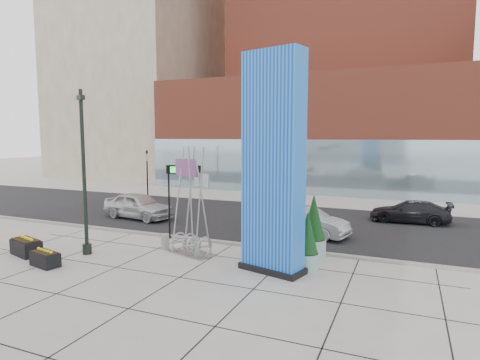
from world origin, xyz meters
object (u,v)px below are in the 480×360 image
at_px(lamp_post, 85,188).
at_px(public_art_sculpture, 192,226).
at_px(concrete_bollard, 165,242).
at_px(overhead_street_sign, 180,176).
at_px(blue_pylon, 273,167).
at_px(car_white_west, 138,206).
at_px(car_silver_mid, 306,222).

bearing_deg(lamp_post, public_art_sculpture, 22.60).
relative_size(lamp_post, concrete_bollard, 10.09).
relative_size(concrete_bollard, overhead_street_sign, 0.19).
bearing_deg(blue_pylon, overhead_street_sign, 170.16).
bearing_deg(concrete_bollard, overhead_street_sign, 98.27).
relative_size(lamp_post, car_white_west, 1.50).
bearing_deg(car_silver_mid, car_white_west, 101.73).
bearing_deg(overhead_street_sign, lamp_post, -135.27).
distance_m(lamp_post, car_silver_mid, 11.24).
relative_size(blue_pylon, car_silver_mid, 1.88).
bearing_deg(lamp_post, car_silver_mid, 40.60).
relative_size(lamp_post, public_art_sculpture, 1.50).
xyz_separation_m(blue_pylon, lamp_post, (-8.46, -1.07, -1.11)).
height_order(public_art_sculpture, car_silver_mid, public_art_sculpture).
relative_size(lamp_post, overhead_street_sign, 1.91).
xyz_separation_m(concrete_bollard, car_silver_mid, (5.51, 5.16, 0.38)).
xyz_separation_m(blue_pylon, car_white_west, (-11.18, 6.27, -3.29)).
distance_m(blue_pylon, lamp_post, 8.60).
height_order(public_art_sculpture, car_white_west, public_art_sculpture).
distance_m(concrete_bollard, overhead_street_sign, 3.45).
bearing_deg(car_white_west, concrete_bollard, -125.68).
bearing_deg(lamp_post, blue_pylon, 7.21).
bearing_deg(car_silver_mid, public_art_sculpture, 156.06).
xyz_separation_m(concrete_bollard, overhead_street_sign, (-0.26, 1.80, 2.94)).
bearing_deg(overhead_street_sign, public_art_sculpture, -58.48).
xyz_separation_m(concrete_bollard, car_white_west, (-5.57, 5.34, 0.47)).
xyz_separation_m(public_art_sculpture, car_white_west, (-7.12, 5.51, -0.45)).
bearing_deg(overhead_street_sign, concrete_bollard, -92.72).
height_order(lamp_post, car_white_west, lamp_post).
height_order(blue_pylon, car_silver_mid, blue_pylon).
xyz_separation_m(lamp_post, public_art_sculpture, (4.40, 1.83, -1.73)).
height_order(public_art_sculpture, overhead_street_sign, public_art_sculpture).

